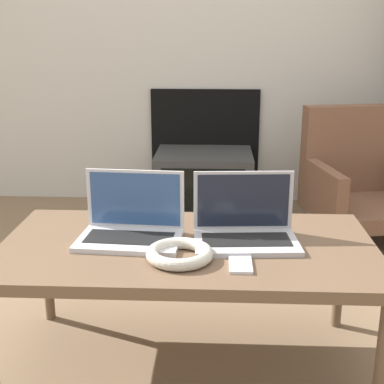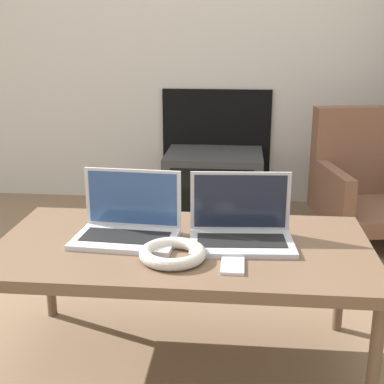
{
  "view_description": "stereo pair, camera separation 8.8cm",
  "coord_description": "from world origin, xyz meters",
  "px_view_note": "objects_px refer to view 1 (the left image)",
  "views": [
    {
      "loc": [
        0.09,
        -1.39,
        1.06
      ],
      "look_at": [
        0.0,
        0.44,
        0.5
      ],
      "focal_mm": 50.0,
      "sensor_mm": 36.0,
      "label": 1
    },
    {
      "loc": [
        0.18,
        -1.39,
        1.06
      ],
      "look_at": [
        0.0,
        0.44,
        0.5
      ],
      "focal_mm": 50.0,
      "sensor_mm": 36.0,
      "label": 2
    }
  ],
  "objects_px": {
    "laptop_right": "(245,226)",
    "headphones": "(180,254)",
    "phone": "(240,264)",
    "tv": "(204,182)",
    "laptop_left": "(132,224)",
    "armchair": "(359,179)"
  },
  "relations": [
    {
      "from": "laptop_right",
      "to": "tv",
      "type": "height_order",
      "value": "laptop_right"
    },
    {
      "from": "laptop_right",
      "to": "headphones",
      "type": "height_order",
      "value": "laptop_right"
    },
    {
      "from": "laptop_right",
      "to": "phone",
      "type": "distance_m",
      "value": 0.19
    },
    {
      "from": "laptop_right",
      "to": "laptop_left",
      "type": "bearing_deg",
      "value": 175.88
    },
    {
      "from": "laptop_right",
      "to": "armchair",
      "type": "bearing_deg",
      "value": 56.91
    },
    {
      "from": "laptop_left",
      "to": "laptop_right",
      "type": "height_order",
      "value": "same"
    },
    {
      "from": "laptop_right",
      "to": "tv",
      "type": "relative_size",
      "value": 0.58
    },
    {
      "from": "laptop_right",
      "to": "armchair",
      "type": "relative_size",
      "value": 0.49
    },
    {
      "from": "laptop_right",
      "to": "headphones",
      "type": "bearing_deg",
      "value": -145.26
    },
    {
      "from": "headphones",
      "to": "tv",
      "type": "xyz_separation_m",
      "value": [
        0.03,
        1.67,
        -0.26
      ]
    },
    {
      "from": "laptop_left",
      "to": "phone",
      "type": "relative_size",
      "value": 2.68
    },
    {
      "from": "laptop_left",
      "to": "armchair",
      "type": "height_order",
      "value": "armchair"
    },
    {
      "from": "headphones",
      "to": "phone",
      "type": "distance_m",
      "value": 0.18
    },
    {
      "from": "laptop_right",
      "to": "tv",
      "type": "bearing_deg",
      "value": 92.16
    },
    {
      "from": "headphones",
      "to": "phone",
      "type": "bearing_deg",
      "value": -10.32
    },
    {
      "from": "headphones",
      "to": "armchair",
      "type": "bearing_deg",
      "value": 57.68
    },
    {
      "from": "headphones",
      "to": "phone",
      "type": "xyz_separation_m",
      "value": [
        0.17,
        -0.03,
        -0.01
      ]
    },
    {
      "from": "phone",
      "to": "tv",
      "type": "xyz_separation_m",
      "value": [
        -0.15,
        1.7,
        -0.25
      ]
    },
    {
      "from": "armchair",
      "to": "phone",
      "type": "bearing_deg",
      "value": -127.64
    },
    {
      "from": "laptop_left",
      "to": "headphones",
      "type": "bearing_deg",
      "value": -40.04
    },
    {
      "from": "laptop_left",
      "to": "phone",
      "type": "bearing_deg",
      "value": -25.35
    },
    {
      "from": "laptop_right",
      "to": "tv",
      "type": "distance_m",
      "value": 1.55
    }
  ]
}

